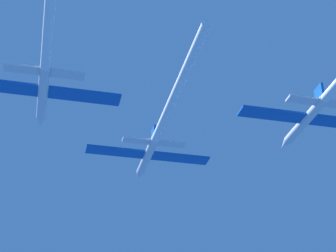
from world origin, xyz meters
TOP-DOWN VIEW (x-y plane):
  - jet_lead at (-0.56, -7.57)m, footprint 16.67×36.15m
  - jet_left_wing at (-14.95, -23.20)m, footprint 16.67×38.05m

SIDE VIEW (x-z plane):
  - jet_left_wing at x=-14.95m, z-range -2.16..0.60m
  - jet_lead at x=-0.56m, z-range -1.01..1.75m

